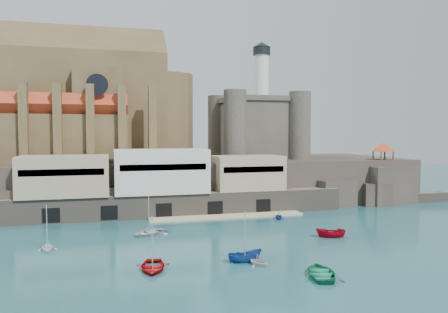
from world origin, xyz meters
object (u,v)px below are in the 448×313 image
church (89,107)px  boat_0 (152,269)px  pavilion (383,148)px  boat_1 (258,265)px  boat_2 (245,262)px  castle_keep (257,125)px

church → boat_0: church is taller
pavilion → boat_0: 69.41m
pavilion → boat_1: size_ratio=2.02×
boat_1 → boat_2: size_ratio=0.69×
pavilion → boat_0: bearing=-147.0°
church → boat_1: (21.58, -54.64, -22.13)m
church → castle_keep: bearing=-1.1°
church → boat_0: 58.10m
boat_0 → church: bearing=107.3°
castle_keep → boat_0: bearing=-121.0°
church → boat_2: size_ratio=10.26×
boat_1 → boat_2: bearing=94.6°
pavilion → boat_1: 60.43m
church → boat_1: 62.78m
castle_keep → boat_2: castle_keep is taller
boat_0 → castle_keep: bearing=66.8°
boat_0 → boat_1: bearing=0.3°
castle_keep → boat_2: bearing=-110.8°
castle_keep → boat_2: size_ratio=6.40×
pavilion → boat_0: size_ratio=1.06×
pavilion → boat_2: 60.15m
pavilion → boat_1: pavilion is taller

